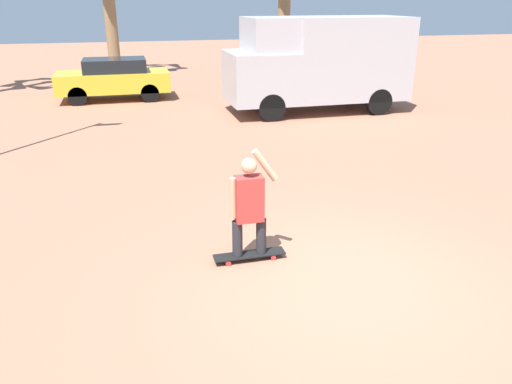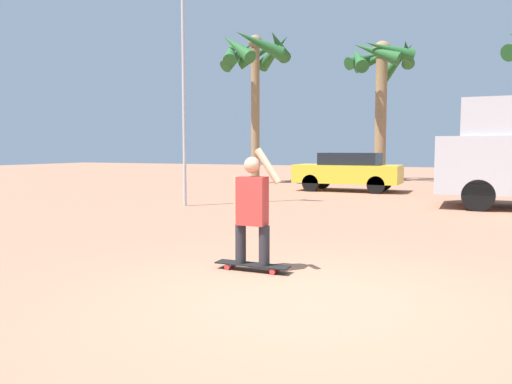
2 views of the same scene
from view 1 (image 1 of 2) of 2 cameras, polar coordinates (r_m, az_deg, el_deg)
ground_plane at (r=6.52m, az=9.95°, el=-10.30°), size 80.00×80.00×0.00m
skateboard at (r=6.94m, az=-0.76°, el=-7.19°), size 1.00×0.22×0.09m
person_skateboarder at (r=6.60m, az=-0.80°, el=-1.23°), size 0.66×0.22×1.50m
camper_van at (r=16.17m, az=7.27°, el=14.64°), size 5.59×2.25×2.87m
parked_car_yellow at (r=18.72m, az=-15.95°, el=12.39°), size 3.85×1.70×1.43m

